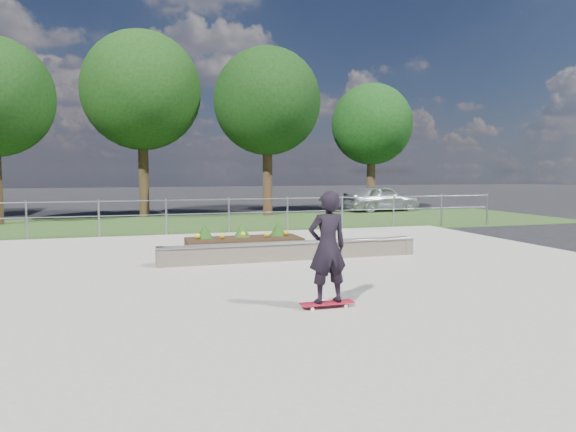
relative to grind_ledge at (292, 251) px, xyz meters
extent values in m
plane|color=black|center=(-0.43, -1.97, -0.26)|extent=(120.00, 120.00, 0.00)
cube|color=#29461C|center=(-0.43, 9.03, -0.25)|extent=(30.00, 8.00, 0.02)
cube|color=#A49C91|center=(-0.43, -1.97, -0.23)|extent=(15.00, 15.00, 0.06)
cylinder|color=gray|center=(-6.43, 5.53, 0.34)|extent=(0.06, 0.06, 1.20)
cylinder|color=#94969C|center=(-4.43, 5.53, 0.34)|extent=(0.06, 0.06, 1.20)
cylinder|color=#92959A|center=(-2.43, 5.53, 0.34)|extent=(0.06, 0.06, 1.20)
cylinder|color=gray|center=(-0.43, 5.53, 0.34)|extent=(0.06, 0.06, 1.20)
cylinder|color=gray|center=(1.57, 5.53, 0.34)|extent=(0.06, 0.06, 1.20)
cylinder|color=#9A9CA2|center=(3.57, 5.53, 0.34)|extent=(0.06, 0.06, 1.20)
cylinder|color=gray|center=(5.57, 5.53, 0.34)|extent=(0.06, 0.06, 1.20)
cylinder|color=gray|center=(7.57, 5.53, 0.34)|extent=(0.06, 0.06, 1.20)
cylinder|color=gray|center=(9.57, 5.53, 0.34)|extent=(0.06, 0.06, 1.20)
cylinder|color=gray|center=(-0.43, 5.53, 0.89)|extent=(20.00, 0.04, 0.04)
cylinder|color=gray|center=(-0.43, 5.53, 0.44)|extent=(20.00, 0.04, 0.04)
cylinder|color=#312113|center=(-2.93, 13.03, 1.42)|extent=(0.44, 0.44, 3.38)
sphere|color=black|center=(-2.93, 13.03, 5.36)|extent=(5.25, 5.25, 5.25)
cylinder|color=#372216|center=(2.57, 12.03, 1.31)|extent=(0.44, 0.44, 3.15)
sphere|color=black|center=(2.57, 12.03, 4.99)|extent=(4.90, 4.90, 4.90)
cylinder|color=#372716|center=(8.57, 13.53, 1.09)|extent=(0.44, 0.44, 2.70)
sphere|color=black|center=(8.57, 13.53, 4.24)|extent=(4.20, 4.20, 4.20)
cube|color=brown|center=(0.00, 0.00, 0.00)|extent=(6.00, 0.40, 0.40)
cylinder|color=#96999E|center=(0.00, -0.20, 0.20)|extent=(6.00, 0.06, 0.06)
cube|color=brown|center=(-2.90, 0.00, 0.00)|extent=(0.15, 0.42, 0.40)
cube|color=brown|center=(2.90, 0.00, 0.00)|extent=(0.15, 0.42, 0.40)
cube|color=black|center=(-0.65, 2.17, -0.08)|extent=(3.00, 1.20, 0.25)
sphere|color=yellow|center=(-1.85, 2.27, 0.13)|extent=(0.14, 0.14, 0.14)
sphere|color=gold|center=(-1.25, 2.07, 0.13)|extent=(0.14, 0.14, 0.14)
sphere|color=yellow|center=(-0.65, 2.27, 0.13)|extent=(0.14, 0.14, 0.14)
sphere|color=yellow|center=(-0.05, 2.07, 0.13)|extent=(0.14, 0.14, 0.14)
sphere|color=gold|center=(0.55, 2.27, 0.13)|extent=(0.14, 0.14, 0.14)
cone|color=#183F12|center=(-1.65, 2.42, 0.23)|extent=(0.44, 0.44, 0.36)
cone|color=#1B4B15|center=(-0.65, 2.42, 0.23)|extent=(0.44, 0.44, 0.36)
cone|color=#1A3F12|center=(0.35, 2.42, 0.23)|extent=(0.44, 0.44, 0.36)
cylinder|color=white|center=(-0.99, -4.20, -0.18)|extent=(0.05, 0.03, 0.05)
cylinder|color=silver|center=(-0.99, -4.02, -0.18)|extent=(0.05, 0.03, 0.05)
cylinder|color=silver|center=(-0.47, -4.20, -0.18)|extent=(0.05, 0.03, 0.05)
cylinder|color=white|center=(-0.47, -4.02, -0.18)|extent=(0.05, 0.03, 0.05)
cylinder|color=#9B9CA1|center=(-0.99, -4.11, -0.15)|extent=(0.02, 0.18, 0.02)
cylinder|color=#9A9B9F|center=(-0.47, -4.11, -0.15)|extent=(0.02, 0.18, 0.02)
cube|color=maroon|center=(-0.73, -4.11, -0.13)|extent=(0.80, 0.21, 0.02)
imported|color=black|center=(-0.73, -4.11, 0.70)|extent=(0.62, 0.43, 1.64)
imported|color=#A5AAAF|center=(8.78, 12.75, 0.41)|extent=(4.08, 1.93, 1.35)
camera|label=1|loc=(-3.43, -11.01, 1.80)|focal=32.00mm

